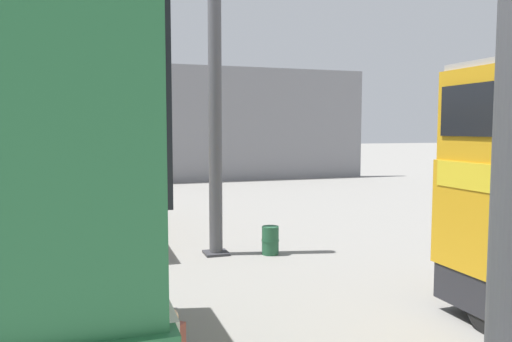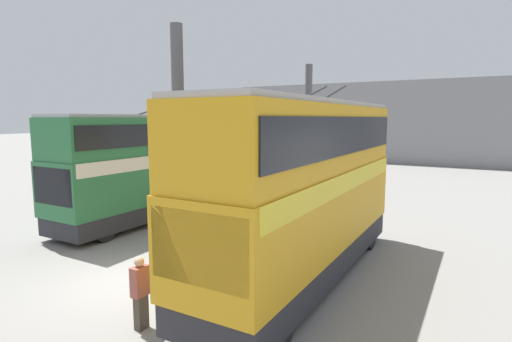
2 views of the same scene
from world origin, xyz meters
name	(u,v)px [view 1 (image 1 of 2)]	position (x,y,z in m)	size (l,w,h in m)	color
depot_back_wall	(144,124)	(36.68, 0.00, 4.43)	(0.50, 36.00, 8.85)	gray
support_column_far	(215,133)	(14.59, 0.00, 3.93)	(0.76, 0.76, 8.10)	#4C4C51
bus_right_mid	(12,225)	(5.72, 4.71, 2.89)	(9.54, 2.54, 5.70)	black
bus_right_far	(65,160)	(19.34, 4.71, 2.87)	(10.15, 2.54, 5.70)	black
oil_drum	(270,240)	(14.03, -1.67, 0.46)	(0.57, 0.57, 0.92)	#235638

